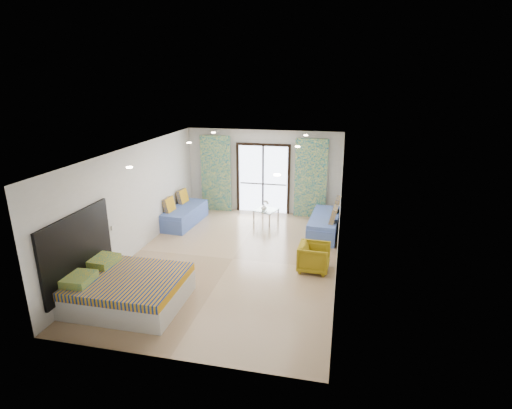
% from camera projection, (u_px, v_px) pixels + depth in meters
% --- Properties ---
extents(floor, '(5.00, 7.50, 0.01)m').
position_uv_depth(floor, '(233.00, 259.00, 9.84)').
color(floor, '#987B5B').
rests_on(floor, ground).
extents(ceiling, '(5.00, 7.50, 0.01)m').
position_uv_depth(ceiling, '(231.00, 150.00, 9.01)').
color(ceiling, silver).
rests_on(ceiling, ground).
extents(wall_back, '(5.00, 0.01, 2.70)m').
position_uv_depth(wall_back, '(263.00, 172.00, 12.91)').
color(wall_back, silver).
rests_on(wall_back, ground).
extents(wall_front, '(5.00, 0.01, 2.70)m').
position_uv_depth(wall_front, '(164.00, 283.00, 5.94)').
color(wall_front, silver).
rests_on(wall_front, ground).
extents(wall_left, '(0.01, 7.50, 2.70)m').
position_uv_depth(wall_left, '(135.00, 200.00, 9.94)').
color(wall_left, silver).
rests_on(wall_left, ground).
extents(wall_right, '(0.01, 7.50, 2.70)m').
position_uv_depth(wall_right, '(340.00, 214.00, 8.91)').
color(wall_right, silver).
rests_on(wall_right, ground).
extents(balcony_door, '(1.76, 0.08, 2.28)m').
position_uv_depth(balcony_door, '(263.00, 175.00, 12.91)').
color(balcony_door, black).
rests_on(balcony_door, floor).
extents(balcony_rail, '(1.52, 0.03, 0.04)m').
position_uv_depth(balcony_rail, '(263.00, 184.00, 13.02)').
color(balcony_rail, '#595451').
rests_on(balcony_rail, balcony_door).
extents(curtain_left, '(1.00, 0.10, 2.50)m').
position_uv_depth(curtain_left, '(216.00, 174.00, 13.09)').
color(curtain_left, white).
rests_on(curtain_left, floor).
extents(curtain_right, '(1.00, 0.10, 2.50)m').
position_uv_depth(curtain_right, '(311.00, 179.00, 12.46)').
color(curtain_right, white).
rests_on(curtain_right, floor).
extents(downlight_a, '(0.12, 0.12, 0.02)m').
position_uv_depth(downlight_a, '(129.00, 167.00, 7.45)').
color(downlight_a, '#FFE0B2').
rests_on(downlight_a, ceiling).
extents(downlight_b, '(0.12, 0.12, 0.02)m').
position_uv_depth(downlight_b, '(277.00, 175.00, 6.88)').
color(downlight_b, '#FFE0B2').
rests_on(downlight_b, ceiling).
extents(downlight_c, '(0.12, 0.12, 0.02)m').
position_uv_depth(downlight_c, '(189.00, 143.00, 10.24)').
color(downlight_c, '#FFE0B2').
rests_on(downlight_c, ceiling).
extents(downlight_d, '(0.12, 0.12, 0.02)m').
position_uv_depth(downlight_d, '(298.00, 147.00, 9.67)').
color(downlight_d, '#FFE0B2').
rests_on(downlight_d, ceiling).
extents(downlight_e, '(0.12, 0.12, 0.02)m').
position_uv_depth(downlight_e, '(213.00, 133.00, 12.10)').
color(downlight_e, '#FFE0B2').
rests_on(downlight_e, ceiling).
extents(downlight_f, '(0.12, 0.12, 0.02)m').
position_uv_depth(downlight_f, '(306.00, 135.00, 11.53)').
color(downlight_f, '#FFE0B2').
rests_on(downlight_f, ceiling).
extents(headboard, '(0.06, 2.10, 1.50)m').
position_uv_depth(headboard, '(78.00, 250.00, 7.80)').
color(headboard, black).
rests_on(headboard, floor).
extents(switch_plate, '(0.02, 0.10, 0.10)m').
position_uv_depth(switch_plate, '(113.00, 228.00, 8.97)').
color(switch_plate, silver).
rests_on(switch_plate, wall_left).
extents(bed, '(2.12, 1.73, 0.73)m').
position_uv_depth(bed, '(127.00, 289.00, 7.83)').
color(bed, silver).
rests_on(bed, floor).
extents(daybed_left, '(0.86, 1.94, 0.94)m').
position_uv_depth(daybed_left, '(184.00, 214.00, 12.13)').
color(daybed_left, '#4A65B2').
rests_on(daybed_left, floor).
extents(daybed_right, '(0.89, 2.02, 0.98)m').
position_uv_depth(daybed_right, '(325.00, 224.00, 11.32)').
color(daybed_right, '#4A65B2').
rests_on(daybed_right, floor).
extents(coffee_table, '(0.80, 0.80, 0.73)m').
position_uv_depth(coffee_table, '(266.00, 211.00, 12.20)').
color(coffee_table, silver).
rests_on(coffee_table, floor).
extents(vase, '(0.22, 0.23, 0.18)m').
position_uv_depth(vase, '(264.00, 207.00, 12.10)').
color(vase, white).
rests_on(vase, coffee_table).
extents(armchair, '(0.68, 0.72, 0.71)m').
position_uv_depth(armchair, '(314.00, 256.00, 9.16)').
color(armchair, olive).
rests_on(armchair, floor).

